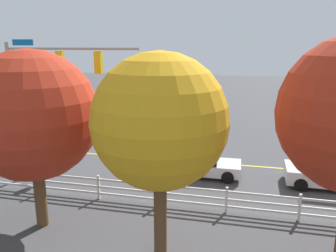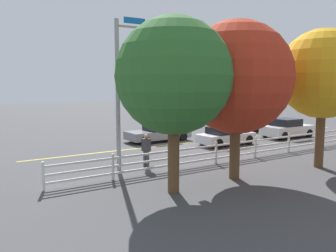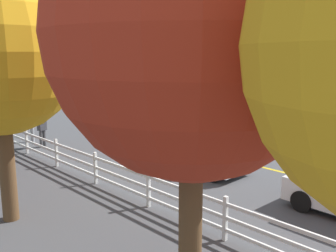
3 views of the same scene
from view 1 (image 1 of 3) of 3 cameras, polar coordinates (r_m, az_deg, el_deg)
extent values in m
plane|color=#444447|center=(21.04, -1.39, -5.59)|extent=(120.00, 120.00, 0.00)
cube|color=gold|center=(20.46, 9.59, -6.34)|extent=(28.00, 0.16, 0.01)
cylinder|color=gray|center=(18.61, -24.52, 1.84)|extent=(0.20, 0.20, 7.03)
cylinder|color=gray|center=(16.46, -16.22, 12.44)|extent=(6.64, 0.12, 0.12)
cube|color=#0C59B2|center=(17.74, -23.32, 12.84)|extent=(1.10, 0.03, 0.28)
cube|color=gold|center=(16.74, -17.72, 10.29)|extent=(0.32, 0.28, 1.00)
sphere|color=red|center=(16.86, -17.53, 11.41)|extent=(0.17, 0.17, 0.17)
sphere|color=orange|center=(16.87, -17.46, 10.33)|extent=(0.17, 0.17, 0.17)
sphere|color=#148C19|center=(16.89, -17.38, 9.24)|extent=(0.17, 0.17, 0.17)
cube|color=gold|center=(15.86, -11.65, 10.49)|extent=(0.32, 0.28, 1.00)
sphere|color=red|center=(15.98, -11.48, 11.67)|extent=(0.17, 0.17, 0.17)
sphere|color=orange|center=(15.99, -11.42, 10.53)|extent=(0.17, 0.17, 0.17)
sphere|color=#148C19|center=(16.01, -11.37, 9.39)|extent=(0.17, 0.17, 0.17)
cube|color=silver|center=(18.74, 25.55, -7.57)|extent=(4.19, 2.03, 0.70)
cube|color=black|center=(18.50, 25.12, -5.73)|extent=(1.88, 1.79, 0.55)
cylinder|color=black|center=(19.44, 20.87, -7.16)|extent=(0.64, 0.23, 0.64)
cylinder|color=black|center=(17.75, 21.50, -9.20)|extent=(0.64, 0.23, 0.64)
cylinder|color=black|center=(21.86, 24.02, -5.17)|extent=(0.64, 0.22, 0.64)
cylinder|color=black|center=(23.35, 23.34, -3.95)|extent=(0.64, 0.22, 0.64)
cube|color=slate|center=(22.52, -0.69, -2.93)|extent=(4.61, 1.96, 0.57)
cube|color=black|center=(22.32, -0.12, -1.66)|extent=(2.12, 1.76, 0.49)
cylinder|color=black|center=(22.16, -5.20, -3.76)|extent=(0.64, 0.22, 0.64)
cylinder|color=black|center=(23.82, -3.81, -2.50)|extent=(0.64, 0.22, 0.64)
cylinder|color=black|center=(21.41, 2.79, -4.35)|extent=(0.64, 0.22, 0.64)
cylinder|color=black|center=(23.12, 3.63, -2.99)|extent=(0.64, 0.22, 0.64)
cube|color=silver|center=(18.44, 5.89, -6.80)|extent=(4.05, 1.78, 0.57)
cube|color=black|center=(18.29, 5.30, -5.25)|extent=(2.01, 1.58, 0.46)
cylinder|color=black|center=(19.17, 10.24, -6.74)|extent=(0.64, 0.23, 0.64)
cylinder|color=black|center=(17.67, 10.03, -8.51)|extent=(0.64, 0.23, 0.64)
cylinder|color=black|center=(19.43, 2.11, -6.25)|extent=(0.64, 0.23, 0.64)
cylinder|color=black|center=(17.96, 1.19, -7.94)|extent=(0.64, 0.23, 0.64)
cylinder|color=#3F3F42|center=(18.63, -20.17, -7.65)|extent=(0.16, 0.16, 0.85)
cylinder|color=#3F3F42|center=(18.46, -20.36, -7.87)|extent=(0.16, 0.16, 0.85)
cube|color=#333338|center=(18.30, -20.45, -5.61)|extent=(0.36, 0.45, 0.62)
sphere|color=tan|center=(18.17, -20.56, -4.36)|extent=(0.22, 0.22, 0.22)
cube|color=white|center=(14.84, 21.33, -12.67)|extent=(0.10, 0.10, 1.15)
cube|color=white|center=(14.67, 9.86, -12.21)|extent=(0.10, 0.10, 1.15)
cube|color=white|center=(15.06, -1.40, -11.29)|extent=(0.10, 0.10, 1.15)
cube|color=white|center=(15.97, -11.64, -10.07)|extent=(0.10, 0.10, 1.15)
cube|color=white|center=(17.32, -20.47, -8.76)|extent=(0.10, 0.10, 1.15)
cube|color=white|center=(14.64, 4.17, -10.47)|extent=(26.00, 0.06, 0.09)
cube|color=white|center=(14.78, 4.15, -11.71)|extent=(26.00, 0.06, 0.09)
cube|color=white|center=(14.92, 4.13, -12.82)|extent=(26.00, 0.06, 0.09)
cylinder|color=brown|center=(14.17, -20.76, -10.69)|extent=(0.45, 0.45, 2.59)
sphere|color=#B22D19|center=(13.25, -21.88, 1.66)|extent=(4.81, 4.81, 4.81)
cylinder|color=brown|center=(11.53, -1.31, -14.43)|extent=(0.43, 0.43, 2.98)
sphere|color=gold|center=(10.44, -1.41, 0.82)|extent=(4.31, 4.31, 4.31)
camera|label=2|loc=(18.27, -76.21, -5.79)|focal=37.24mm
camera|label=3|loc=(10.11, 61.68, -7.25)|focal=40.24mm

